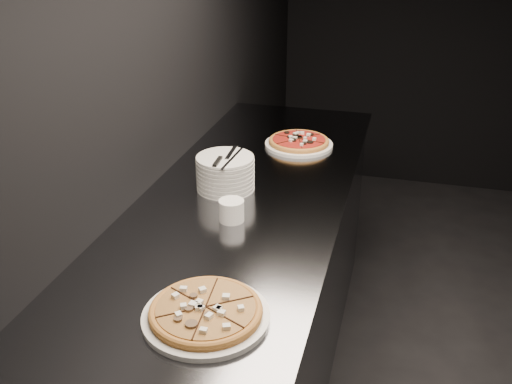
% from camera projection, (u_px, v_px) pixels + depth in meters
% --- Properties ---
extents(wall_left, '(0.02, 5.00, 2.80)m').
position_uv_depth(wall_left, '(129.00, 66.00, 1.90)').
color(wall_left, black).
rests_on(wall_left, floor).
extents(counter, '(0.74, 2.44, 0.92)m').
position_uv_depth(counter, '(239.00, 312.00, 2.22)').
color(counter, slate).
rests_on(counter, floor).
extents(pizza_mushroom, '(0.39, 0.39, 0.04)m').
position_uv_depth(pizza_mushroom, '(206.00, 312.00, 1.45)').
color(pizza_mushroom, silver).
rests_on(pizza_mushroom, counter).
extents(pizza_tomato, '(0.32, 0.32, 0.04)m').
position_uv_depth(pizza_tomato, '(299.00, 142.00, 2.56)').
color(pizza_tomato, silver).
rests_on(pizza_tomato, counter).
extents(plate_stack, '(0.22, 0.22, 0.13)m').
position_uv_depth(plate_stack, '(225.00, 173.00, 2.14)').
color(plate_stack, silver).
rests_on(plate_stack, counter).
extents(cutlery, '(0.08, 0.23, 0.01)m').
position_uv_depth(cutlery, '(226.00, 158.00, 2.09)').
color(cutlery, silver).
rests_on(cutlery, plate_stack).
extents(ramekin, '(0.09, 0.09, 0.07)m').
position_uv_depth(ramekin, '(232.00, 210.00, 1.92)').
color(ramekin, silver).
rests_on(ramekin, counter).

